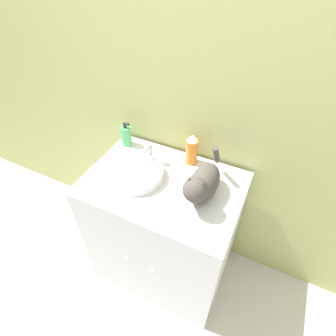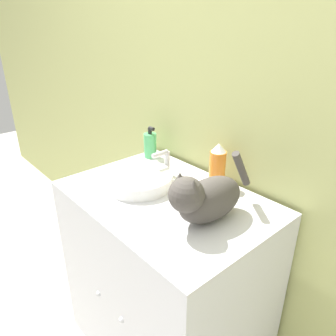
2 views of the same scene
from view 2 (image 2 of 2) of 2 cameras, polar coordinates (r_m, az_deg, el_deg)
wall_back at (r=1.40m, az=10.28°, el=13.81°), size 6.00×0.05×2.50m
vanity_cabinet at (r=1.56m, az=-0.40°, el=-18.76°), size 0.84×0.60×0.86m
sink_basin at (r=1.38m, az=-5.14°, el=-2.06°), size 0.29×0.29×0.05m
faucet at (r=1.45m, az=-0.42°, el=0.61°), size 0.21×0.10×0.12m
cat at (r=1.12m, az=6.57°, el=-5.13°), size 0.15×0.38×0.23m
soap_bottle at (r=1.65m, az=-3.12°, el=4.07°), size 0.06×0.06×0.16m
spray_bottle at (r=1.36m, az=8.61°, el=0.41°), size 0.07×0.07×0.19m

